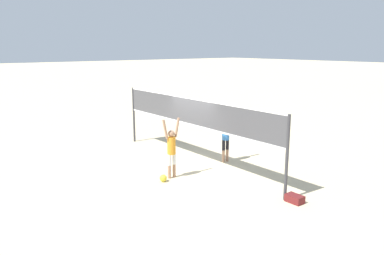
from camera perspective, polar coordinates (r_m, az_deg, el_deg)
ground_plane at (r=14.28m, az=0.00°, el=-5.44°), size 200.00×200.00×0.00m
volleyball_net at (r=13.82m, az=0.00°, el=1.97°), size 8.81×0.09×2.52m
player_spiker at (r=12.51m, az=-3.15°, el=-2.93°), size 0.28×0.69×2.04m
player_blocker at (r=14.27m, az=5.16°, el=-0.79°), size 0.28×0.71×2.15m
volleyball at (r=12.43m, az=-4.40°, el=-7.63°), size 0.24×0.24×0.24m
gear_bag at (r=11.23m, az=15.37°, el=-10.35°), size 0.50×0.32×0.22m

